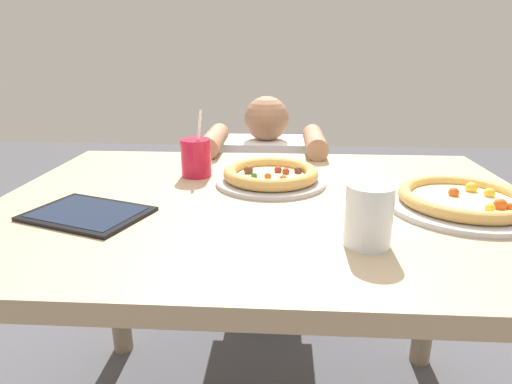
# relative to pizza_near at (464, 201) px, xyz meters

# --- Properties ---
(dining_table) EXTENTS (1.26, 0.91, 0.75)m
(dining_table) POSITION_rel_pizza_near_xyz_m (-0.43, 0.04, -0.13)
(dining_table) COLOR tan
(dining_table) RESTS_ON ground
(pizza_near) EXTENTS (0.33, 0.33, 0.04)m
(pizza_near) POSITION_rel_pizza_near_xyz_m (0.00, 0.00, 0.00)
(pizza_near) COLOR #B7B7BC
(pizza_near) RESTS_ON dining_table
(pizza_far) EXTENTS (0.29, 0.29, 0.04)m
(pizza_far) POSITION_rel_pizza_near_xyz_m (-0.43, 0.16, 0.00)
(pizza_far) COLOR #B7B7BC
(pizza_far) RESTS_ON dining_table
(drink_cup_colored) EXTENTS (0.08, 0.08, 0.18)m
(drink_cup_colored) POSITION_rel_pizza_near_xyz_m (-0.63, 0.22, 0.03)
(drink_cup_colored) COLOR red
(drink_cup_colored) RESTS_ON dining_table
(water_cup_clear) EXTENTS (0.08, 0.08, 0.11)m
(water_cup_clear) POSITION_rel_pizza_near_xyz_m (-0.25, -0.20, 0.04)
(water_cup_clear) COLOR silver
(water_cup_clear) RESTS_ON dining_table
(tablet) EXTENTS (0.28, 0.24, 0.01)m
(tablet) POSITION_rel_pizza_near_xyz_m (-0.81, -0.09, -0.01)
(tablet) COLOR black
(tablet) RESTS_ON dining_table
(diner_seated) EXTENTS (0.42, 0.52, 0.91)m
(diner_seated) POSITION_rel_pizza_near_xyz_m (-0.46, 0.76, -0.36)
(diner_seated) COLOR #333847
(diner_seated) RESTS_ON ground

